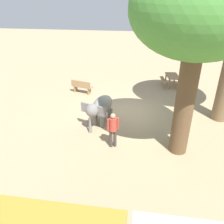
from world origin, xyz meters
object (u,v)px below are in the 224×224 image
elephant (100,108)px  shade_tree_secondary (200,14)px  person_handler (113,128)px  picnic_table_near (172,78)px  wooden_bench (82,86)px

elephant → shade_tree_secondary: 6.03m
person_handler → picnic_table_near: 8.41m
elephant → wooden_bench: size_ratio=1.40×
wooden_bench → picnic_table_near: (-6.02, -2.22, 0.12)m
elephant → person_handler: bearing=46.0°
elephant → wooden_bench: bearing=-131.8°
shade_tree_secondary → picnic_table_near: 9.05m
person_handler → picnic_table_near: bearing=-43.8°
elephant → picnic_table_near: bearing=166.0°
shade_tree_secondary → elephant: bearing=-25.3°
shade_tree_secondary → wooden_bench: size_ratio=4.89×
wooden_bench → shade_tree_secondary: bearing=-28.2°
elephant → picnic_table_near: 7.19m
picnic_table_near → elephant: bearing=138.5°
shade_tree_secondary → wooden_bench: (5.63, -5.45, -4.90)m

